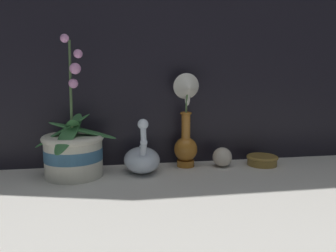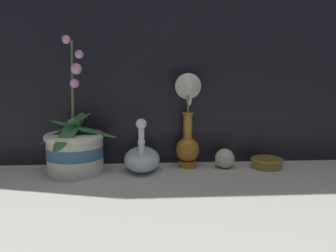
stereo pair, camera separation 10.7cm
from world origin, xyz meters
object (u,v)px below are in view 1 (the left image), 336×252
Objects in this scene: orchid_potted_plant at (73,150)px; swan_figurine at (142,158)px; blue_vase at (186,127)px; amber_dish at (262,160)px; glass_sphere at (222,157)px.

orchid_potted_plant reaches higher than swan_figurine.
swan_figurine is at bearing 2.78° from orchid_potted_plant.
blue_vase reaches higher than amber_dish.
amber_dish is (0.27, -0.02, -0.12)m from blue_vase.
glass_sphere is at bearing 3.54° from swan_figurine.
glass_sphere reaches higher than amber_dish.
orchid_potted_plant is at bearing -176.79° from glass_sphere.
swan_figurine is 1.69× the size of amber_dish.
orchid_potted_plant is 3.95× the size of amber_dish.
swan_figurine reaches higher than glass_sphere.
blue_vase is 0.30m from amber_dish.
orchid_potted_plant reaches higher than glass_sphere.
swan_figurine is (0.22, 0.01, -0.04)m from orchid_potted_plant.
swan_figurine reaches higher than amber_dish.
swan_figurine is at bearing -168.11° from blue_vase.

